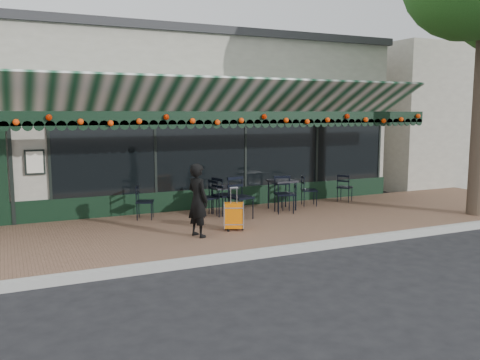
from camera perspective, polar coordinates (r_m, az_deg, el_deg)
name	(u,v)px	position (r m, az deg, el deg)	size (l,w,h in m)	color
ground	(270,255)	(9.36, 3.35, -8.38)	(80.00, 80.00, 0.00)	black
sidewalk	(226,228)	(11.09, -1.56, -5.44)	(18.00, 4.00, 0.15)	brown
curb	(272,252)	(9.28, 3.59, -8.05)	(18.00, 0.16, 0.15)	#9E9E99
restaurant_building	(153,122)	(16.33, -9.79, 6.42)	(12.00, 9.60, 4.50)	gray
neighbor_building_right	(451,117)	(23.50, 22.58, 6.58)	(12.00, 8.00, 4.80)	#ADA898
woman	(198,200)	(9.95, -4.76, -2.28)	(0.53, 0.35, 1.45)	black
suitcase	(234,216)	(10.52, -0.70, -4.06)	(0.45, 0.36, 0.90)	orange
cafe_table_a	(282,183)	(12.75, 4.76, -0.34)	(0.61, 0.61, 0.75)	black
cafe_table_b	(224,189)	(12.05, -1.79, -1.07)	(0.55, 0.55, 0.68)	black
chair_a_left	(289,194)	(12.80, 5.47, -1.63)	(0.38, 0.38, 0.76)	black
chair_a_right	(309,191)	(13.40, 7.77, -1.18)	(0.40, 0.40, 0.80)	black
chair_a_front	(284,194)	(12.36, 4.98, -1.63)	(0.45, 0.45, 0.90)	black
chair_a_extra	(345,188)	(14.22, 11.69, -0.83)	(0.38, 0.38, 0.76)	black
chair_b_left	(207,198)	(11.96, -3.77, -2.06)	(0.42, 0.42, 0.85)	black
chair_b_right	(224,196)	(12.10, -1.81, -1.76)	(0.46, 0.46, 0.92)	black
chair_b_front	(241,198)	(11.63, 0.09, -2.01)	(0.49, 0.49, 0.97)	black
chair_solo	(145,202)	(11.81, -10.63, -2.44)	(0.39, 0.39, 0.79)	black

